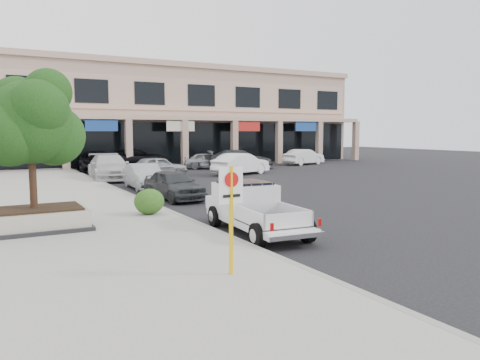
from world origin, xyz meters
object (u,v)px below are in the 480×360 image
planter (35,219)px  lot_car_c (240,159)px  lot_car_a (158,166)px  lot_car_f (304,157)px  planter_tree (35,123)px  lot_car_d (138,159)px  curb_car_d (96,161)px  pickup_truck (257,209)px  curb_car_b (144,176)px  curb_car_c (109,167)px  lot_car_e (208,161)px  lot_car_b (241,164)px  no_parking_sign (231,205)px  curb_car_a (174,185)px

planter → lot_car_c: size_ratio=0.58×
lot_car_a → lot_car_f: lot_car_f is taller
planter → planter_tree: planter_tree is taller
lot_car_d → curb_car_d: bearing=128.1°
pickup_truck → curb_car_b: pickup_truck is taller
lot_car_a → curb_car_c: bearing=88.1°
planter → curb_car_c: size_ratio=0.56×
lot_car_d → lot_car_c: bearing=-116.2°
lot_car_e → planter: bearing=166.2°
planter → curb_car_b: bearing=55.8°
curb_car_c → lot_car_b: size_ratio=1.21×
no_parking_sign → lot_car_f: (22.07, 27.21, -0.90)m
curb_car_c → lot_car_a: (3.46, 0.38, -0.12)m
planter_tree → lot_car_e: 25.28m
lot_car_c → lot_car_e: lot_car_c is taller
planter → planter_tree: 2.95m
curb_car_b → curb_car_a: bearing=-87.0°
planter → curb_car_d: curb_car_d is taller
curb_car_d → lot_car_c: (11.23, -2.92, -0.01)m
pickup_truck → lot_car_c: 24.95m
lot_car_f → no_parking_sign: bearing=126.0°
lot_car_c → lot_car_d: 8.88m
pickup_truck → lot_car_b: (9.13, 17.55, 0.01)m
no_parking_sign → curb_car_c: (2.69, 22.25, -0.80)m
planter_tree → curb_car_c: planter_tree is taller
curb_car_b → curb_car_d: (0.04, 12.44, 0.12)m
curb_car_d → lot_car_a: size_ratio=1.40×
lot_car_d → lot_car_f: bearing=-95.0°
lot_car_f → lot_car_c: bearing=85.5°
lot_car_b → lot_car_d: lot_car_d is taller
lot_car_c → lot_car_e: (-2.38, 1.31, -0.10)m
curb_car_d → lot_car_a: 6.76m
planter_tree → lot_car_b: planter_tree is taller
curb_car_b → lot_car_f: bearing=32.7°
planter_tree → curb_car_d: (6.28, 21.66, -2.60)m
curb_car_a → no_parking_sign: bearing=-109.9°
planter_tree → lot_car_c: (17.51, 18.75, -2.61)m
lot_car_b → lot_car_d: size_ratio=0.82×
planter → lot_car_b: (15.18, 14.36, 0.31)m
curb_car_c → curb_car_d: 6.48m
curb_car_a → lot_car_e: (8.87, 15.30, -0.00)m
lot_car_c → curb_car_a: bearing=162.2°
curb_car_b → lot_car_a: 7.01m
lot_car_b → lot_car_f: lot_car_b is taller
lot_car_a → curb_car_d: bearing=17.6°
curb_car_a → planter: bearing=-147.2°
curb_car_a → lot_car_b: 12.89m
no_parking_sign → lot_car_b: size_ratio=0.48×
lot_car_f → planter: bearing=113.8°
pickup_truck → lot_car_d: size_ratio=0.85×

